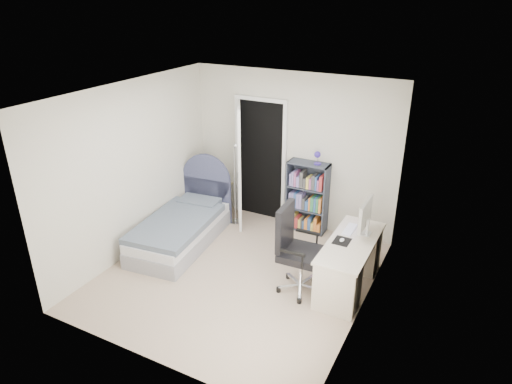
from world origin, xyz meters
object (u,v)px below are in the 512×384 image
at_px(floor_lamp, 235,191).
at_px(office_chair, 295,245).
at_px(nightstand, 217,190).
at_px(bookcase, 307,199).
at_px(desk, 350,262).
at_px(bed, 183,226).

relative_size(floor_lamp, office_chair, 1.21).
distance_m(nightstand, office_chair, 2.62).
height_order(bookcase, desk, bookcase).
height_order(desk, office_chair, office_chair).
relative_size(bookcase, desk, 0.98).
height_order(nightstand, office_chair, office_chair).
relative_size(desk, office_chair, 1.19).
bearing_deg(bookcase, bed, -140.78).
bearing_deg(office_chair, desk, 30.01).
bearing_deg(desk, office_chair, -149.99).
distance_m(nightstand, desk, 2.98).
bearing_deg(office_chair, floor_lamp, 141.82).
bearing_deg(bed, nightstand, 95.95).
relative_size(bed, nightstand, 3.35).
xyz_separation_m(floor_lamp, bookcase, (1.12, 0.34, -0.04)).
distance_m(bed, bookcase, 2.01).
bearing_deg(office_chair, bookcase, 105.91).
relative_size(bookcase, office_chair, 1.17).
relative_size(floor_lamp, desk, 1.02).
bearing_deg(nightstand, office_chair, -35.71).
height_order(bed, nightstand, bed).
distance_m(bookcase, office_chair, 1.65).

